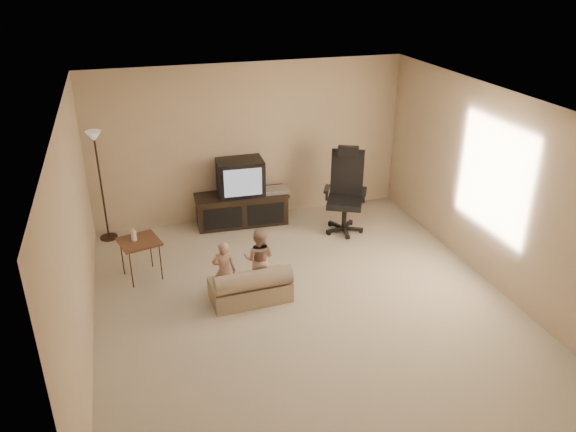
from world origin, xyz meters
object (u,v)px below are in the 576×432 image
Objects in this scene: office_chair at (345,202)px; side_table at (139,242)px; child_sofa at (251,287)px; toddler_right at (259,259)px; toddler_left at (224,271)px; tv_stand at (242,197)px; floor_lamp at (98,162)px.

office_chair is 3.19m from side_table.
child_sofa is 0.39m from toddler_right.
side_table is at bearing -28.54° from toddler_left.
office_chair is at bearing -134.05° from toddler_left.
child_sofa is (1.27, -0.98, -0.33)m from side_table.
tv_stand is 2.22m from toddler_left.
tv_stand is 1.79× the size of toddler_right.
tv_stand is 2.04× the size of side_table.
office_chair reaches higher than toddler_right.
toddler_left is (0.96, -0.85, -0.13)m from side_table.
child_sofa is at bearing -96.99° from tv_stand.
toddler_left is (-0.69, -2.11, -0.04)m from tv_stand.
floor_lamp is at bearing -22.55° from toddler_right.
office_chair reaches higher than side_table.
side_table is 1.29m from toddler_left.
toddler_right is (1.44, -0.72, -0.11)m from side_table.
tv_stand is 1.51× the size of child_sofa.
tv_stand reaches higher than child_sofa.
toddler_left is at bearing -120.02° from office_chair.
side_table is at bearing -72.19° from floor_lamp.
floor_lamp is 2.10× the size of toddler_left.
toddler_left is at bearing 154.55° from child_sofa.
side_table is (-3.14, -0.56, 0.06)m from office_chair.
tv_stand reaches higher than side_table.
side_table is at bearing -139.90° from tv_stand.
floor_lamp is 1.69× the size of child_sofa.
toddler_right is (0.48, 0.13, 0.02)m from toddler_left.
floor_lamp is 2.00× the size of toddler_right.
side_table is 0.88× the size of toddler_right.
tv_stand is at bearing -178.23° from office_chair.
floor_lamp is (-2.08, 0.06, 0.79)m from tv_stand.
child_sofa is 1.24× the size of toddler_left.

